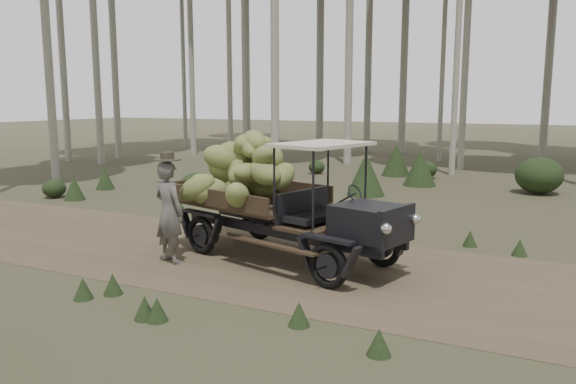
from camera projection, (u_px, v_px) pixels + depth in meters
name	position (u px, v px, depth m)	size (l,w,h in m)	color
ground	(396.00, 279.00, 8.44)	(120.00, 120.00, 0.00)	#473D2B
dirt_track	(396.00, 279.00, 8.44)	(70.00, 4.00, 0.01)	brown
banana_truck	(259.00, 182.00, 9.64)	(4.61, 2.70, 2.21)	black
farmer	(169.00, 211.00, 9.20)	(0.70, 0.55, 1.84)	#53504C
undergrowth	(342.00, 242.00, 8.69)	(22.24, 22.69, 1.35)	#233319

